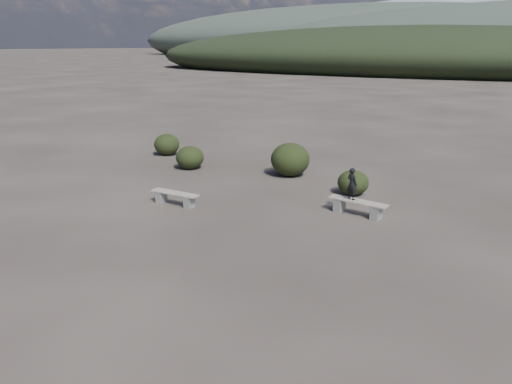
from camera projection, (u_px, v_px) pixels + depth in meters
The scene contains 8 objects.
ground at pixel (176, 272), 11.76m from camera, with size 1200.00×1200.00×0.00m, color #302925.
bench_left at pixel (175, 197), 16.61m from camera, with size 1.79×0.46×0.44m.
bench_right at pixel (358, 206), 15.62m from camera, with size 1.94×0.57×0.48m.
seated_person at pixel (352, 184), 15.56m from camera, with size 0.37×0.24×1.02m, color black.
shrub_a at pixel (190, 157), 21.44m from camera, with size 1.20×1.20×0.98m, color black.
shrub_b at pixel (290, 159), 20.24m from camera, with size 1.58×1.58×1.36m, color black.
shrub_c at pixel (353, 183), 17.72m from camera, with size 1.11×1.11×0.89m, color black.
shrub_f at pixel (167, 144), 24.12m from camera, with size 1.22×1.22×1.03m, color black.
Camera 1 is at (7.38, -8.03, 5.15)m, focal length 35.00 mm.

